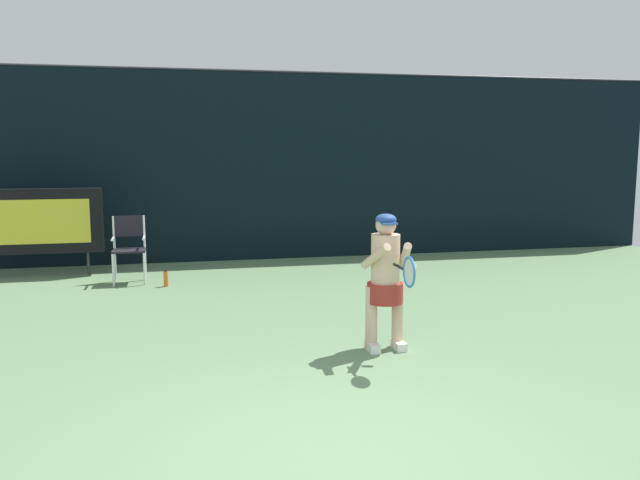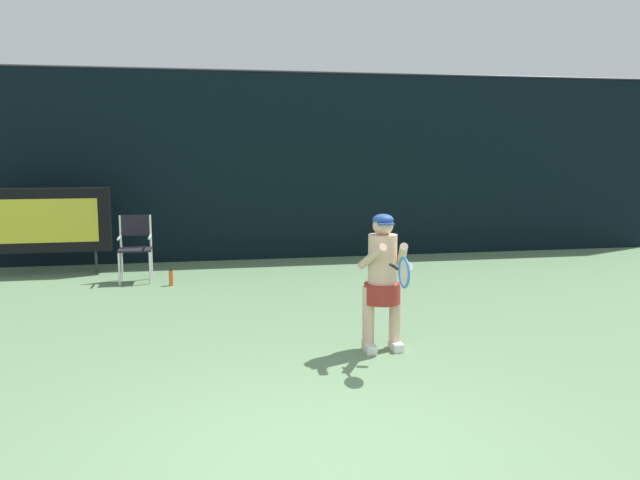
# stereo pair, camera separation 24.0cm
# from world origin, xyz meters

# --- Properties ---
(ground) EXTENTS (18.00, 22.00, 0.03)m
(ground) POSITION_xyz_m (0.00, -0.19, -0.01)
(ground) COLOR #62855C
(backdrop_screen) EXTENTS (18.00, 0.12, 3.66)m
(backdrop_screen) POSITION_xyz_m (0.00, 8.50, 1.81)
(backdrop_screen) COLOR black
(backdrop_screen) RESTS_ON ground
(scoreboard) EXTENTS (2.20, 0.21, 1.50)m
(scoreboard) POSITION_xyz_m (-3.37, 7.55, 0.95)
(scoreboard) COLOR black
(scoreboard) RESTS_ON ground
(umpire_chair) EXTENTS (0.52, 0.44, 1.08)m
(umpire_chair) POSITION_xyz_m (-1.80, 6.70, 0.62)
(umpire_chair) COLOR white
(umpire_chair) RESTS_ON ground
(water_bottle) EXTENTS (0.07, 0.07, 0.27)m
(water_bottle) POSITION_xyz_m (-1.23, 6.23, 0.12)
(water_bottle) COLOR #DA5D1B
(water_bottle) RESTS_ON ground
(tennis_player) EXTENTS (0.53, 0.61, 1.48)m
(tennis_player) POSITION_xyz_m (1.12, 2.36, 0.81)
(tennis_player) COLOR white
(tennis_player) RESTS_ON ground
(tennis_racket) EXTENTS (0.03, 0.60, 0.31)m
(tennis_racket) POSITION_xyz_m (1.13, 1.70, 0.98)
(tennis_racket) COLOR black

